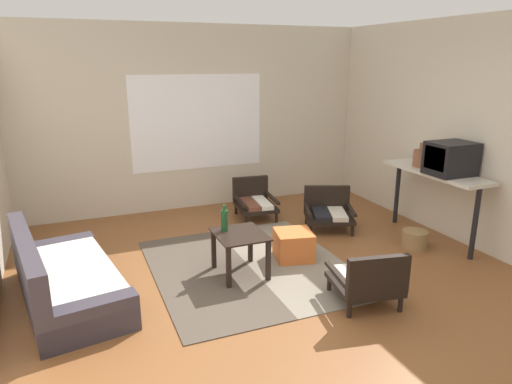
{
  "coord_description": "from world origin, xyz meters",
  "views": [
    {
      "loc": [
        -1.81,
        -3.67,
        2.2
      ],
      "look_at": [
        0.07,
        0.88,
        0.78
      ],
      "focal_mm": 32.29,
      "sensor_mm": 36.0,
      "label": 1
    }
  ],
  "objects_px": {
    "couch": "(63,280)",
    "armchair_striped_foreground": "(368,280)",
    "armchair_by_window": "(254,200)",
    "console_shelf": "(435,179)",
    "glass_bottle": "(224,220)",
    "crt_television": "(451,158)",
    "clay_vase": "(423,157)",
    "ottoman_orange": "(294,245)",
    "coffee_table": "(240,243)",
    "armchair_corner": "(328,210)",
    "wicker_basket": "(415,239)"
  },
  "relations": [
    {
      "from": "couch",
      "to": "armchair_striped_foreground",
      "type": "bearing_deg",
      "value": -23.93
    },
    {
      "from": "armchair_by_window",
      "to": "couch",
      "type": "bearing_deg",
      "value": -148.73
    },
    {
      "from": "console_shelf",
      "to": "glass_bottle",
      "type": "height_order",
      "value": "console_shelf"
    },
    {
      "from": "glass_bottle",
      "to": "armchair_striped_foreground",
      "type": "bearing_deg",
      "value": -50.42
    },
    {
      "from": "crt_television",
      "to": "clay_vase",
      "type": "height_order",
      "value": "crt_television"
    },
    {
      "from": "couch",
      "to": "glass_bottle",
      "type": "xyz_separation_m",
      "value": [
        1.62,
        0.03,
        0.37
      ]
    },
    {
      "from": "glass_bottle",
      "to": "crt_television",
      "type": "bearing_deg",
      "value": -6.93
    },
    {
      "from": "ottoman_orange",
      "to": "coffee_table",
      "type": "bearing_deg",
      "value": -168.65
    },
    {
      "from": "armchair_corner",
      "to": "console_shelf",
      "type": "bearing_deg",
      "value": -40.6
    },
    {
      "from": "couch",
      "to": "armchair_striped_foreground",
      "type": "height_order",
      "value": "couch"
    },
    {
      "from": "ottoman_orange",
      "to": "clay_vase",
      "type": "distance_m",
      "value": 2.06
    },
    {
      "from": "armchair_by_window",
      "to": "clay_vase",
      "type": "relative_size",
      "value": 2.3
    },
    {
      "from": "ottoman_orange",
      "to": "armchair_striped_foreground",
      "type": "bearing_deg",
      "value": -82.11
    },
    {
      "from": "couch",
      "to": "console_shelf",
      "type": "relative_size",
      "value": 1.27
    },
    {
      "from": "armchair_corner",
      "to": "wicker_basket",
      "type": "distance_m",
      "value": 1.18
    },
    {
      "from": "ottoman_orange",
      "to": "wicker_basket",
      "type": "height_order",
      "value": "ottoman_orange"
    },
    {
      "from": "coffee_table",
      "to": "crt_television",
      "type": "distance_m",
      "value": 2.68
    },
    {
      "from": "coffee_table",
      "to": "armchair_corner",
      "type": "height_order",
      "value": "armchair_corner"
    },
    {
      "from": "armchair_by_window",
      "to": "ottoman_orange",
      "type": "distance_m",
      "value": 1.54
    },
    {
      "from": "clay_vase",
      "to": "wicker_basket",
      "type": "distance_m",
      "value": 1.06
    },
    {
      "from": "armchair_striped_foreground",
      "to": "console_shelf",
      "type": "bearing_deg",
      "value": 32.11
    },
    {
      "from": "armchair_corner",
      "to": "clay_vase",
      "type": "height_order",
      "value": "clay_vase"
    },
    {
      "from": "couch",
      "to": "glass_bottle",
      "type": "relative_size",
      "value": 6.52
    },
    {
      "from": "armchair_striped_foreground",
      "to": "wicker_basket",
      "type": "xyz_separation_m",
      "value": [
        1.33,
        0.91,
        -0.15
      ]
    },
    {
      "from": "console_shelf",
      "to": "armchair_corner",
      "type": "bearing_deg",
      "value": 139.4
    },
    {
      "from": "crt_television",
      "to": "clay_vase",
      "type": "relative_size",
      "value": 1.7
    },
    {
      "from": "wicker_basket",
      "to": "crt_television",
      "type": "bearing_deg",
      "value": -7.33
    },
    {
      "from": "glass_bottle",
      "to": "clay_vase",
      "type": "bearing_deg",
      "value": 2.63
    },
    {
      "from": "coffee_table",
      "to": "ottoman_orange",
      "type": "xyz_separation_m",
      "value": [
        0.7,
        0.14,
        -0.2
      ]
    },
    {
      "from": "coffee_table",
      "to": "clay_vase",
      "type": "xyz_separation_m",
      "value": [
        2.58,
        0.27,
        0.65
      ]
    },
    {
      "from": "couch",
      "to": "armchair_by_window",
      "type": "distance_m",
      "value": 3.01
    },
    {
      "from": "clay_vase",
      "to": "ottoman_orange",
      "type": "bearing_deg",
      "value": -176.06
    },
    {
      "from": "armchair_corner",
      "to": "console_shelf",
      "type": "height_order",
      "value": "console_shelf"
    },
    {
      "from": "console_shelf",
      "to": "crt_television",
      "type": "bearing_deg",
      "value": -90.85
    },
    {
      "from": "ottoman_orange",
      "to": "glass_bottle",
      "type": "height_order",
      "value": "glass_bottle"
    },
    {
      "from": "armchair_striped_foreground",
      "to": "glass_bottle",
      "type": "relative_size",
      "value": 2.4
    },
    {
      "from": "armchair_striped_foreground",
      "to": "ottoman_orange",
      "type": "height_order",
      "value": "armchair_striped_foreground"
    },
    {
      "from": "glass_bottle",
      "to": "armchair_corner",
      "type": "bearing_deg",
      "value": 23.04
    },
    {
      "from": "couch",
      "to": "ottoman_orange",
      "type": "relative_size",
      "value": 4.56
    },
    {
      "from": "coffee_table",
      "to": "armchair_by_window",
      "type": "bearing_deg",
      "value": 63.36
    },
    {
      "from": "armchair_corner",
      "to": "coffee_table",
      "type": "bearing_deg",
      "value": -151.26
    },
    {
      "from": "armchair_striped_foreground",
      "to": "ottoman_orange",
      "type": "relative_size",
      "value": 1.68
    },
    {
      "from": "glass_bottle",
      "to": "wicker_basket",
      "type": "height_order",
      "value": "glass_bottle"
    },
    {
      "from": "glass_bottle",
      "to": "wicker_basket",
      "type": "bearing_deg",
      "value": -6.87
    },
    {
      "from": "clay_vase",
      "to": "glass_bottle",
      "type": "relative_size",
      "value": 1.05
    },
    {
      "from": "couch",
      "to": "ottoman_orange",
      "type": "xyz_separation_m",
      "value": [
        2.44,
        0.03,
        -0.04
      ]
    },
    {
      "from": "armchair_by_window",
      "to": "crt_television",
      "type": "height_order",
      "value": "crt_television"
    },
    {
      "from": "crt_television",
      "to": "clay_vase",
      "type": "xyz_separation_m",
      "value": [
        0.0,
        0.45,
        -0.08
      ]
    },
    {
      "from": "armchair_by_window",
      "to": "glass_bottle",
      "type": "bearing_deg",
      "value": -122.06
    },
    {
      "from": "console_shelf",
      "to": "coffee_table",
      "type": "bearing_deg",
      "value": -179.3
    }
  ]
}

